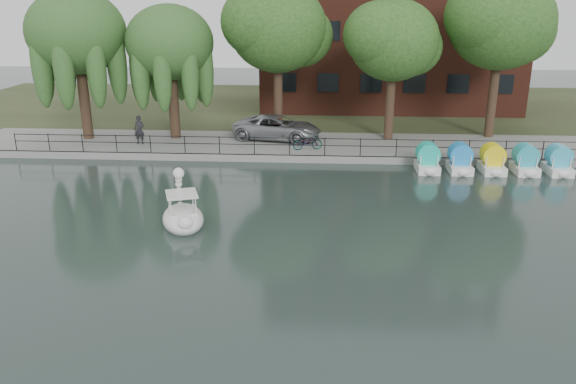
# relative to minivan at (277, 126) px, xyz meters

# --- Properties ---
(ground_plane) EXTENTS (120.00, 120.00, 0.00)m
(ground_plane) POSITION_rel_minivan_xyz_m (0.98, -16.83, -1.27)
(ground_plane) COLOR #303E3C
(promenade) EXTENTS (40.00, 6.00, 0.40)m
(promenade) POSITION_rel_minivan_xyz_m (0.98, -0.83, -1.07)
(promenade) COLOR gray
(promenade) RESTS_ON ground_plane
(kerb) EXTENTS (40.00, 0.25, 0.40)m
(kerb) POSITION_rel_minivan_xyz_m (0.98, -3.78, -1.07)
(kerb) COLOR gray
(kerb) RESTS_ON ground_plane
(land_strip) EXTENTS (60.00, 22.00, 0.36)m
(land_strip) POSITION_rel_minivan_xyz_m (0.98, 13.17, -1.09)
(land_strip) COLOR #47512D
(land_strip) RESTS_ON ground_plane
(railing) EXTENTS (32.00, 0.05, 1.00)m
(railing) POSITION_rel_minivan_xyz_m (0.98, -3.58, -0.13)
(railing) COLOR black
(railing) RESTS_ON promenade
(willow_left) EXTENTS (5.88, 5.88, 9.01)m
(willow_left) POSITION_rel_minivan_xyz_m (-12.02, -0.33, 5.60)
(willow_left) COLOR #473323
(willow_left) RESTS_ON promenade
(willow_mid) EXTENTS (5.32, 5.32, 8.15)m
(willow_mid) POSITION_rel_minivan_xyz_m (-6.52, 0.17, 4.98)
(willow_mid) COLOR #473323
(willow_mid) RESTS_ON promenade
(broadleaf_center) EXTENTS (6.00, 6.00, 9.25)m
(broadleaf_center) POSITION_rel_minivan_xyz_m (-0.02, 1.17, 5.79)
(broadleaf_center) COLOR #473323
(broadleaf_center) RESTS_ON promenade
(broadleaf_right) EXTENTS (5.40, 5.40, 8.32)m
(broadleaf_right) POSITION_rel_minivan_xyz_m (6.98, 0.67, 5.12)
(broadleaf_right) COLOR #473323
(broadleaf_right) RESTS_ON promenade
(broadleaf_far) EXTENTS (6.30, 6.30, 9.71)m
(broadleaf_far) POSITION_rel_minivan_xyz_m (13.48, 1.67, 6.13)
(broadleaf_far) COLOR #473323
(broadleaf_far) RESTS_ON promenade
(minivan) EXTENTS (4.06, 6.71, 1.74)m
(minivan) POSITION_rel_minivan_xyz_m (0.00, 0.00, 0.00)
(minivan) COLOR gray
(minivan) RESTS_ON promenade
(bicycle) EXTENTS (0.98, 1.81, 1.00)m
(bicycle) POSITION_rel_minivan_xyz_m (1.97, -2.40, -0.37)
(bicycle) COLOR gray
(bicycle) RESTS_ON promenade
(pedestrian) EXTENTS (0.74, 0.52, 1.98)m
(pedestrian) POSITION_rel_minivan_xyz_m (-8.25, -1.63, 0.12)
(pedestrian) COLOR black
(pedestrian) RESTS_ON promenade
(swan_boat) EXTENTS (2.40, 3.00, 2.21)m
(swan_boat) POSITION_rel_minivan_xyz_m (-2.76, -13.48, -0.79)
(swan_boat) COLOR white
(swan_boat) RESTS_ON ground_plane
(pedal_boat_row) EXTENTS (7.95, 1.70, 1.40)m
(pedal_boat_row) POSITION_rel_minivan_xyz_m (11.87, -5.08, -0.66)
(pedal_boat_row) COLOR white
(pedal_boat_row) RESTS_ON ground_plane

